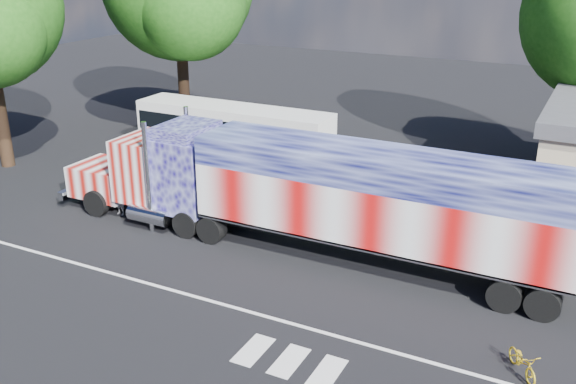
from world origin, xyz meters
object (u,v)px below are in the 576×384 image
at_px(coach_bus, 234,135).
at_px(bicycle, 523,362).
at_px(woman, 119,199).
at_px(semi_truck, 315,193).

xyz_separation_m(coach_bus, bicycle, (16.92, -12.20, -1.28)).
bearing_deg(coach_bus, woman, -95.90).
relative_size(woman, bicycle, 1.01).
height_order(coach_bus, bicycle, coach_bus).
bearing_deg(bicycle, woman, 132.64).
height_order(semi_truck, coach_bus, semi_truck).
height_order(semi_truck, bicycle, semi_truck).
distance_m(semi_truck, bicycle, 9.80).
relative_size(semi_truck, coach_bus, 2.01).
relative_size(coach_bus, woman, 7.32).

